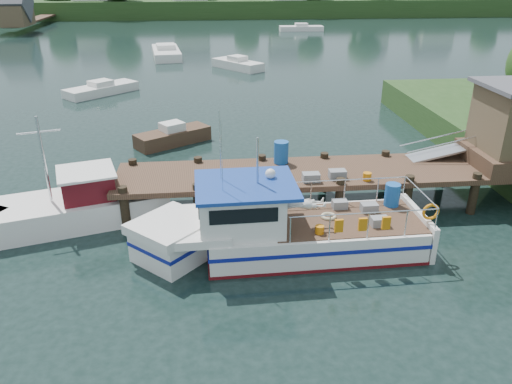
{
  "coord_description": "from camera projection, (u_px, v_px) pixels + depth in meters",
  "views": [
    {
      "loc": [
        -2.48,
        -16.96,
        8.37
      ],
      "look_at": [
        -1.0,
        -1.5,
        1.3
      ],
      "focal_mm": 35.0,
      "sensor_mm": 36.0,
      "label": 1
    }
  ],
  "objects": [
    {
      "name": "far_shore",
      "position": [
        219.0,
        2.0,
        92.81
      ],
      "size": [
        140.0,
        42.55,
        9.22
      ],
      "color": "#25411A",
      "rests_on": "ground"
    },
    {
      "name": "lobster_boat",
      "position": [
        278.0,
        229.0,
        15.64
      ],
      "size": [
        9.67,
        3.02,
        4.59
      ],
      "rotation": [
        0.0,
        0.0,
        0.03
      ],
      "color": "silver",
      "rests_on": "ground"
    },
    {
      "name": "dock",
      "position": [
        451.0,
        145.0,
        18.7
      ],
      "size": [
        16.6,
        3.0,
        4.78
      ],
      "color": "#442E20",
      "rests_on": "ground"
    },
    {
      "name": "moored_d",
      "position": [
        166.0,
        52.0,
        49.79
      ],
      "size": [
        3.46,
        7.69,
        1.26
      ],
      "rotation": [
        0.0,
        0.0,
        -0.39
      ],
      "color": "silver",
      "rests_on": "ground"
    },
    {
      "name": "moored_rowboat",
      "position": [
        173.0,
        136.0,
        25.52
      ],
      "size": [
        3.95,
        3.24,
        1.12
      ],
      "rotation": [
        0.0,
        0.0,
        0.06
      ],
      "color": "#442E20",
      "rests_on": "ground"
    },
    {
      "name": "moored_far",
      "position": [
        301.0,
        28.0,
        69.86
      ],
      "size": [
        6.1,
        2.23,
        1.03
      ],
      "rotation": [
        0.0,
        0.0,
        0.23
      ],
      "color": "silver",
      "rests_on": "ground"
    },
    {
      "name": "moored_b",
      "position": [
        238.0,
        64.0,
        44.09
      ],
      "size": [
        4.55,
        5.13,
        1.14
      ],
      "rotation": [
        0.0,
        0.0,
        -0.29
      ],
      "color": "silver",
      "rests_on": "ground"
    },
    {
      "name": "work_boat",
      "position": [
        66.0,
        208.0,
        17.49
      ],
      "size": [
        7.53,
        3.99,
        3.97
      ],
      "rotation": [
        0.0,
        0.0,
        0.29
      ],
      "color": "silver",
      "rests_on": "ground"
    },
    {
      "name": "moored_a",
      "position": [
        101.0,
        89.0,
        35.49
      ],
      "size": [
        5.0,
        4.87,
        0.96
      ],
      "rotation": [
        0.0,
        0.0,
        0.41
      ],
      "color": "silver",
      "rests_on": "ground"
    },
    {
      "name": "ground_plane",
      "position": [
        278.0,
        206.0,
        19.05
      ],
      "size": [
        160.0,
        160.0,
        0.0
      ],
      "primitive_type": "plane",
      "color": "black"
    }
  ]
}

